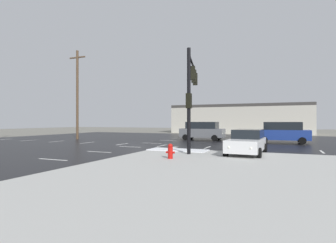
# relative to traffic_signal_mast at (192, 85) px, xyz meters

# --- Properties ---
(ground_plane) EXTENTS (120.00, 120.00, 0.00)m
(ground_plane) POSITION_rel_traffic_signal_mast_xyz_m (-5.86, 3.68, -4.56)
(ground_plane) COLOR slate
(road_asphalt) EXTENTS (44.00, 44.00, 0.02)m
(road_asphalt) POSITION_rel_traffic_signal_mast_xyz_m (-5.86, 3.68, -4.55)
(road_asphalt) COLOR black
(road_asphalt) RESTS_ON ground_plane
(sidewalk_corner) EXTENTS (18.00, 18.00, 0.14)m
(sidewalk_corner) POSITION_rel_traffic_signal_mast_xyz_m (6.14, -8.32, -4.49)
(sidewalk_corner) COLOR #B2B2AD
(sidewalk_corner) RESTS_ON ground_plane
(snow_strip_curbside) EXTENTS (4.00, 1.60, 0.06)m
(snow_strip_curbside) POSITION_rel_traffic_signal_mast_xyz_m (-0.86, -0.32, -4.39)
(snow_strip_curbside) COLOR white
(snow_strip_curbside) RESTS_ON sidewalk_corner
(lane_markings) EXTENTS (36.15, 36.15, 0.01)m
(lane_markings) POSITION_rel_traffic_signal_mast_xyz_m (-4.65, 2.30, -4.54)
(lane_markings) COLOR silver
(lane_markings) RESTS_ON road_asphalt
(traffic_signal_mast) EXTENTS (1.63, 6.18, 6.39)m
(traffic_signal_mast) POSITION_rel_traffic_signal_mast_xyz_m (0.00, 0.00, 0.00)
(traffic_signal_mast) COLOR black
(traffic_signal_mast) RESTS_ON sidewalk_corner
(fire_hydrant) EXTENTS (0.48, 0.26, 0.79)m
(fire_hydrant) POSITION_rel_traffic_signal_mast_xyz_m (0.22, -4.25, -4.02)
(fire_hydrant) COLOR red
(fire_hydrant) RESTS_ON sidewalk_corner
(strip_building_background) EXTENTS (23.56, 8.00, 5.07)m
(strip_building_background) POSITION_rel_traffic_signal_mast_xyz_m (-1.43, 32.43, -2.03)
(strip_building_background) COLOR beige
(strip_building_background) RESTS_ON ground_plane
(suv_blue) EXTENTS (4.88, 2.26, 2.03)m
(suv_blue) POSITION_rel_traffic_signal_mast_xyz_m (5.65, 10.60, -3.47)
(suv_blue) COLOR navy
(suv_blue) RESTS_ON road_asphalt
(suv_grey) EXTENTS (4.85, 2.20, 2.03)m
(suv_grey) POSITION_rel_traffic_signal_mast_xyz_m (-2.56, 11.64, -3.47)
(suv_grey) COLOR slate
(suv_grey) RESTS_ON road_asphalt
(sedan_white) EXTENTS (2.17, 4.60, 1.58)m
(sedan_white) POSITION_rel_traffic_signal_mast_xyz_m (3.66, -0.28, -3.71)
(sedan_white) COLOR white
(sedan_white) RESTS_ON road_asphalt
(utility_pole_far) EXTENTS (2.20, 0.28, 10.34)m
(utility_pole_far) POSITION_rel_traffic_signal_mast_xyz_m (-16.31, 7.28, 0.83)
(utility_pole_far) COLOR brown
(utility_pole_far) RESTS_ON ground_plane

